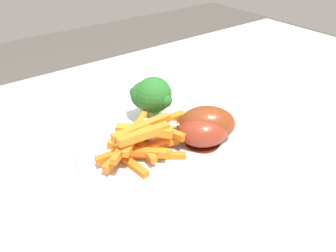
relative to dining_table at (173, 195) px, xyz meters
name	(u,v)px	position (x,y,z in m)	size (l,w,h in m)	color
dining_table	(173,195)	(0.00, 0.00, 0.00)	(1.29, 0.71, 0.74)	silver
dinner_plate	(168,141)	(-0.01, 0.00, 0.11)	(0.27, 0.27, 0.01)	silver
broccoli_floret_front	(156,95)	(0.00, 0.05, 0.16)	(0.05, 0.06, 0.07)	#86AB49
broccoli_floret_middle	(144,96)	(-0.01, 0.06, 0.16)	(0.04, 0.04, 0.06)	#8CB44B
carrot_fries_pile	(144,140)	(-0.05, 0.00, 0.14)	(0.14, 0.10, 0.05)	orange
chicken_drumstick_near	(204,124)	(0.03, -0.03, 0.14)	(0.12, 0.11, 0.05)	#571D0D
chicken_drumstick_far	(200,131)	(0.02, -0.03, 0.14)	(0.11, 0.09, 0.04)	#5F1C11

